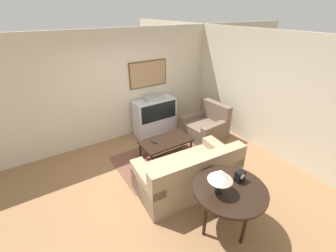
% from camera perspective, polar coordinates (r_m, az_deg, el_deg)
% --- Properties ---
extents(ground_plane, '(12.00, 12.00, 0.00)m').
position_cam_1_polar(ground_plane, '(4.69, -0.73, -13.25)').
color(ground_plane, '#8E6642').
extents(wall_back, '(12.00, 0.10, 2.70)m').
position_cam_1_polar(wall_back, '(5.73, -12.34, 9.64)').
color(wall_back, beige).
rests_on(wall_back, ground_plane).
extents(wall_right, '(0.06, 12.00, 2.70)m').
position_cam_1_polar(wall_right, '(5.68, 22.47, 7.96)').
color(wall_right, beige).
rests_on(wall_right, ground_plane).
extents(area_rug, '(2.30, 1.41, 0.01)m').
position_cam_1_polar(area_rug, '(5.27, -0.26, -7.83)').
color(area_rug, brown).
rests_on(area_rug, ground_plane).
extents(tv, '(1.12, 0.47, 1.05)m').
position_cam_1_polar(tv, '(6.08, -3.36, 2.58)').
color(tv, silver).
rests_on(tv, ground_plane).
extents(couch, '(1.94, 1.11, 0.91)m').
position_cam_1_polar(couch, '(4.31, 5.23, -12.11)').
color(couch, '#9E8466').
rests_on(couch, ground_plane).
extents(armchair, '(0.99, 1.01, 0.90)m').
position_cam_1_polar(armchair, '(6.02, 9.50, -0.22)').
color(armchair, brown).
rests_on(armchair, ground_plane).
extents(coffee_table, '(1.14, 0.63, 0.44)m').
position_cam_1_polar(coffee_table, '(5.08, -0.57, -4.04)').
color(coffee_table, black).
rests_on(coffee_table, ground_plane).
extents(console_table, '(1.07, 1.07, 0.79)m').
position_cam_1_polar(console_table, '(3.50, 15.36, -15.83)').
color(console_table, black).
rests_on(console_table, ground_plane).
extents(table_lamp, '(0.34, 0.34, 0.39)m').
position_cam_1_polar(table_lamp, '(3.17, 13.24, -12.07)').
color(table_lamp, black).
rests_on(table_lamp, console_table).
extents(mantel_clock, '(0.14, 0.10, 0.17)m').
position_cam_1_polar(mantel_clock, '(3.56, 17.78, -12.06)').
color(mantel_clock, black).
rests_on(mantel_clock, console_table).
extents(remote, '(0.10, 0.16, 0.02)m').
position_cam_1_polar(remote, '(4.97, -3.61, -4.16)').
color(remote, black).
rests_on(remote, coffee_table).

